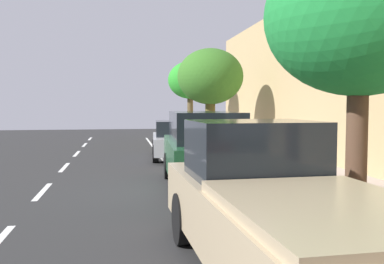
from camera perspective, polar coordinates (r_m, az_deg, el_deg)
ground at (r=10.92m, az=-2.25°, el=-7.84°), size 55.73×55.73×0.00m
sidewalk at (r=11.95m, az=15.90°, el=-6.63°), size 3.78×34.83×0.15m
curb_edge at (r=11.26m, az=6.73°, el=-7.14°), size 0.16×34.83×0.15m
lane_stripe_centre at (r=11.48m, az=-19.21°, el=-7.46°), size 0.14×35.80×0.01m
lane_stripe_bike_edge at (r=10.96m, az=-0.74°, el=-7.78°), size 0.12×34.83×0.01m
parked_pickup_tan_second at (r=5.49m, az=11.01°, el=-9.86°), size 2.16×5.36×1.95m
parked_suv_green_mid at (r=11.25m, az=1.64°, el=-2.22°), size 2.17×4.80×1.99m
parked_sedan_silver_far at (r=17.48m, az=-2.27°, el=-1.02°), size 2.07×4.51×1.52m
bicycle_at_curb at (r=11.09m, az=4.42°, el=-5.68°), size 1.38×1.16×0.77m
cyclist_with_backpack at (r=10.64m, az=6.17°, el=-2.59°), size 0.52×0.55×1.69m
street_tree_mid_block at (r=8.24m, az=21.38°, el=13.98°), size 3.31×3.31×4.96m
street_tree_far_end at (r=20.08m, az=2.45°, el=7.25°), size 3.06×3.06×4.63m
street_tree_corner at (r=25.86m, az=-0.25°, el=6.82°), size 2.65×2.65×4.62m
pedestrian_on_phone at (r=20.79m, az=5.22°, el=0.69°), size 0.30×0.61×1.69m
fire_hydrant at (r=10.43m, az=10.47°, el=-5.26°), size 0.22×0.22×0.84m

